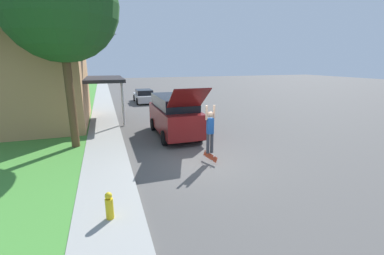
% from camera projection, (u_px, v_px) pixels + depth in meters
% --- Properties ---
extents(ground_plane, '(120.00, 120.00, 0.00)m').
position_uv_depth(ground_plane, '(200.00, 163.00, 10.44)').
color(ground_plane, '#54514F').
extents(lawn, '(10.00, 80.00, 0.08)m').
position_uv_depth(lawn, '(16.00, 140.00, 13.41)').
color(lawn, '#478E38').
rests_on(lawn, ground_plane).
extents(sidewalk, '(1.80, 80.00, 0.10)m').
position_uv_depth(sidewalk, '(105.00, 132.00, 14.79)').
color(sidewalk, '#9E9E99').
rests_on(sidewalk, ground_plane).
extents(house, '(10.83, 8.53, 8.35)m').
position_uv_depth(house, '(10.00, 54.00, 15.30)').
color(house, tan).
rests_on(house, lawn).
extents(lawn_tree_near, '(4.87, 4.87, 8.74)m').
position_uv_depth(lawn_tree_near, '(59.00, 4.00, 10.71)').
color(lawn_tree_near, brown).
rests_on(lawn_tree_near, lawn).
extents(suv_parked, '(2.09, 5.60, 2.92)m').
position_uv_depth(suv_parked, '(174.00, 115.00, 14.10)').
color(suv_parked, maroon).
rests_on(suv_parked, ground_plane).
extents(car_down_street, '(1.84, 4.19, 1.30)m').
position_uv_depth(car_down_street, '(144.00, 96.00, 26.06)').
color(car_down_street, '#B7B7BC').
rests_on(car_down_street, ground_plane).
extents(skateboarder, '(0.41, 0.23, 1.96)m').
position_uv_depth(skateboarder, '(210.00, 129.00, 10.22)').
color(skateboarder, '#38383D').
rests_on(skateboarder, ground_plane).
extents(skateboard, '(0.33, 0.80, 0.31)m').
position_uv_depth(skateboard, '(210.00, 156.00, 10.46)').
color(skateboard, '#B73D23').
rests_on(skateboard, ground_plane).
extents(fire_hydrant, '(0.20, 0.20, 0.73)m').
position_uv_depth(fire_hydrant, '(109.00, 206.00, 6.50)').
color(fire_hydrant, gold).
rests_on(fire_hydrant, sidewalk).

